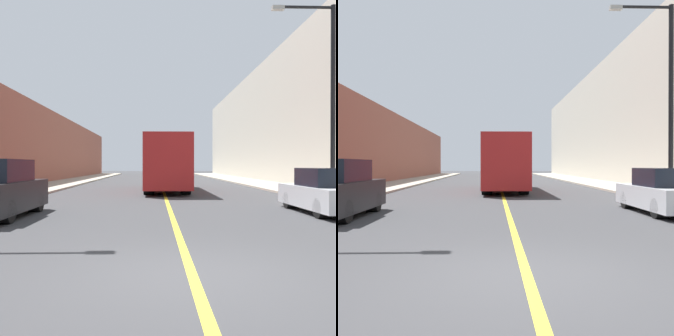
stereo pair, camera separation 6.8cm
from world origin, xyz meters
The scene contains 9 objects.
ground_plane centered at (0.00, 0.00, 0.00)m, with size 200.00×200.00×0.00m, color #38383A.
sidewalk_left centered at (-8.30, 30.00, 0.06)m, with size 3.64×72.00×0.12m, color #A89E8C.
sidewalk_right centered at (8.30, 30.00, 0.06)m, with size 3.64×72.00×0.12m, color #A89E8C.
building_row_left centered at (-12.12, 30.00, 3.37)m, with size 4.00×72.00×6.73m, color brown.
building_row_right centered at (12.12, 30.00, 5.90)m, with size 4.00×72.00×11.81m, color #B7B2A3.
road_center_line centered at (0.00, 30.00, 0.00)m, with size 0.16×72.00×0.01m, color gold.
bus centered at (0.14, 18.97, 1.76)m, with size 2.57×10.29×3.29m.
car_right_near centered at (5.24, 7.32, 0.68)m, with size 1.82×4.52×1.52m.
street_lamp_right centered at (6.56, 10.19, 4.69)m, with size 2.64×0.24×8.04m.
Camera 1 is at (-0.56, -5.68, 1.62)m, focal length 42.00 mm.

